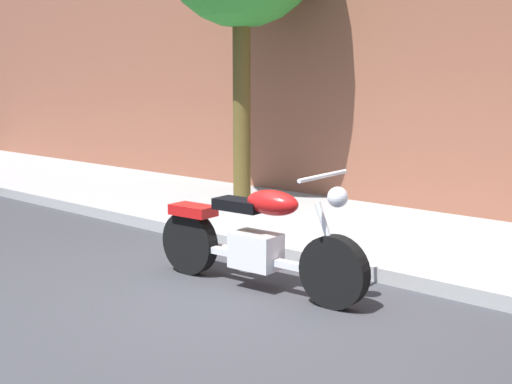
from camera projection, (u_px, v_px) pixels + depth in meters
The scene contains 3 objects.
ground_plane at pixel (223, 300), 5.73m from camera, with size 60.00×60.00×0.00m, color #38383D.
sidewalk at pixel (387, 237), 7.72m from camera, with size 23.26×2.82×0.14m, color #9D9D9D.
motorcycle at pixel (256, 241), 5.97m from camera, with size 2.24×0.70×1.11m.
Camera 1 is at (3.84, -3.93, 1.88)m, focal length 47.00 mm.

